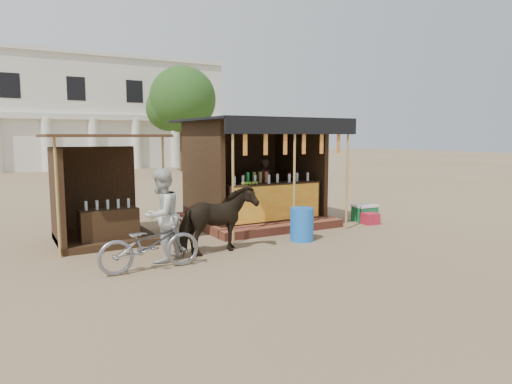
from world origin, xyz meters
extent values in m
plane|color=#846B4C|center=(0.00, 0.00, 0.00)|extent=(120.00, 120.00, 0.00)
cube|color=brown|center=(1.00, 3.50, 0.11)|extent=(3.40, 2.80, 0.22)
cube|color=brown|center=(1.00, 1.95, 0.10)|extent=(3.40, 0.35, 0.20)
cube|color=#372514|center=(1.00, 2.55, 0.69)|extent=(2.60, 0.55, 0.95)
cube|color=orange|center=(1.00, 2.27, 0.69)|extent=(2.50, 0.02, 0.88)
cube|color=#372514|center=(1.00, 4.75, 1.47)|extent=(3.00, 0.12, 2.50)
cube|color=#372514|center=(-0.50, 3.50, 1.47)|extent=(0.12, 2.50, 2.50)
cube|color=#372514|center=(2.50, 3.50, 1.47)|extent=(0.12, 2.50, 2.50)
cube|color=black|center=(1.00, 3.30, 2.75)|extent=(3.60, 3.60, 0.06)
cube|color=black|center=(1.00, 1.52, 2.57)|extent=(3.60, 0.06, 0.36)
cylinder|color=tan|center=(-0.60, 1.55, 1.38)|extent=(0.06, 0.06, 2.75)
cylinder|color=tan|center=(1.00, 1.55, 1.38)|extent=(0.06, 0.06, 2.75)
cylinder|color=tan|center=(2.60, 1.55, 1.38)|extent=(0.06, 0.06, 2.75)
cube|color=red|center=(-0.30, 1.55, 2.20)|extent=(0.10, 0.02, 0.55)
cube|color=red|center=(0.22, 1.55, 2.20)|extent=(0.10, 0.02, 0.55)
cube|color=red|center=(0.74, 1.55, 2.20)|extent=(0.10, 0.02, 0.55)
cube|color=red|center=(1.26, 1.55, 2.20)|extent=(0.10, 0.02, 0.55)
cube|color=red|center=(1.78, 1.55, 2.20)|extent=(0.10, 0.02, 0.55)
cube|color=red|center=(2.30, 1.55, 2.20)|extent=(0.10, 0.02, 0.55)
imported|color=black|center=(1.37, 3.60, 0.98)|extent=(0.57, 0.38, 1.52)
cube|color=#372514|center=(-3.00, 3.20, 0.07)|extent=(2.00, 2.00, 0.15)
cube|color=#372514|center=(-3.00, 4.15, 1.05)|extent=(1.90, 0.10, 2.10)
cube|color=#372514|center=(-3.95, 3.20, 1.05)|extent=(0.10, 1.90, 2.10)
cube|color=#472D19|center=(-3.00, 3.10, 2.35)|extent=(2.40, 2.40, 0.06)
cylinder|color=tan|center=(-4.05, 2.15, 1.18)|extent=(0.05, 0.05, 2.35)
cylinder|color=tan|center=(-1.95, 2.15, 1.18)|extent=(0.05, 0.05, 2.35)
cube|color=#372514|center=(-3.00, 2.70, 0.40)|extent=(1.20, 0.50, 0.80)
imported|color=black|center=(-1.26, 0.94, 0.67)|extent=(1.69, 0.96, 1.35)
imported|color=gray|center=(-2.77, 0.48, 0.47)|extent=(1.82, 0.67, 0.95)
imported|color=beige|center=(-2.40, 0.95, 0.87)|extent=(1.08, 1.04, 1.75)
cylinder|color=blue|center=(0.87, 1.04, 0.37)|extent=(0.60, 0.60, 0.75)
cube|color=#AB1C30|center=(3.60, 1.74, 0.15)|extent=(0.43, 0.39, 0.30)
cube|color=#186C39|center=(3.79, 2.16, 0.20)|extent=(0.64, 0.45, 0.40)
cube|color=white|center=(3.79, 2.16, 0.43)|extent=(0.66, 0.47, 0.06)
cube|color=silver|center=(-2.00, 30.00, 4.00)|extent=(26.00, 7.00, 8.00)
cube|color=silver|center=(-2.00, 26.40, 3.70)|extent=(26.00, 0.50, 0.40)
cube|color=silver|center=(-2.00, 26.50, 8.05)|extent=(26.00, 0.30, 0.25)
cylinder|color=silver|center=(-2.00, 26.40, 1.80)|extent=(0.70, 0.70, 3.60)
cylinder|color=silver|center=(1.00, 26.40, 1.80)|extent=(0.70, 0.70, 3.60)
cylinder|color=silver|center=(4.00, 26.40, 1.80)|extent=(0.70, 0.70, 3.60)
cylinder|color=silver|center=(7.00, 26.40, 1.80)|extent=(0.70, 0.70, 3.60)
cylinder|color=silver|center=(10.00, 26.40, 1.80)|extent=(0.70, 0.70, 3.60)
cylinder|color=#382314|center=(6.00, 22.00, 2.00)|extent=(0.50, 0.50, 4.00)
sphere|color=#33591E|center=(6.00, 22.00, 4.80)|extent=(4.40, 4.40, 4.40)
sphere|color=#33591E|center=(5.20, 22.60, 4.20)|extent=(2.99, 2.99, 2.99)
camera|label=1|loc=(-5.01, -7.20, 2.33)|focal=32.00mm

